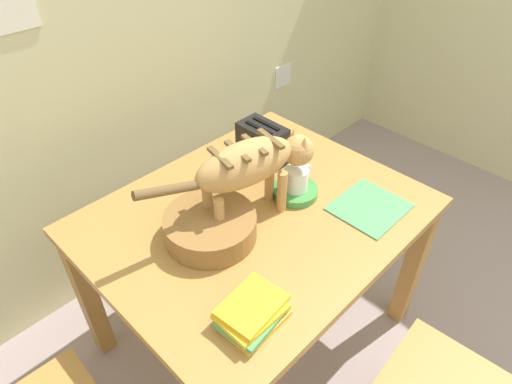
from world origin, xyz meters
The scene contains 9 objects.
wall_rear centered at (0.00, 1.92, 1.25)m, with size 4.73×0.11×2.50m.
dining_table centered at (0.03, 1.10, 0.66)m, with size 1.19×0.97×0.75m.
cat centered at (0.02, 1.10, 0.97)m, with size 0.67×0.21×0.32m.
saucer_bowl centered at (0.22, 1.06, 0.76)m, with size 0.18×0.18×0.03m, color #449144.
coffee_mug centered at (0.22, 1.06, 0.82)m, with size 0.14×0.09×0.09m.
magazine centered at (0.35, 0.81, 0.75)m, with size 0.26×0.24×0.01m, color #529560.
book_stack centered at (-0.31, 0.77, 0.78)m, with size 0.21×0.17×0.07m.
wicker_basket centered at (-0.16, 1.12, 0.79)m, with size 0.32×0.32×0.09m.
toaster centered at (0.29, 1.31, 0.83)m, with size 0.12×0.20×0.18m.
Camera 1 is at (-0.84, 0.23, 1.85)m, focal length 31.24 mm.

